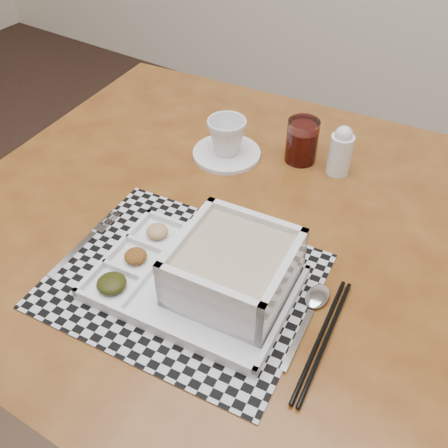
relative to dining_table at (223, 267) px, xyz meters
The scene contains 10 objects.
dining_table is the anchor object (origin of this frame).
placemat 0.15m from the dining_table, 87.69° to the right, with size 0.42×0.34×0.00m, color #B5B6BD.
serving_tray 0.18m from the dining_table, 57.29° to the right, with size 0.34×0.25×0.10m.
fork 0.26m from the dining_table, 142.66° to the right, with size 0.04×0.19×0.00m.
spoon 0.23m from the dining_table, 13.95° to the right, with size 0.04×0.18×0.01m.
chopsticks 0.29m from the dining_table, 23.42° to the right, with size 0.04×0.24×0.01m.
saucer 0.27m from the dining_table, 121.28° to the left, with size 0.15×0.15×0.01m, color silver.
cup 0.29m from the dining_table, 121.28° to the left, with size 0.09×0.09×0.08m, color silver.
juice_glass 0.32m from the dining_table, 88.34° to the left, with size 0.07×0.07×0.10m.
creamer_bottle 0.34m from the dining_table, 72.33° to the left, with size 0.05×0.05×0.11m.
Camera 1 is at (0.96, 0.11, 1.45)m, focal length 40.00 mm.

